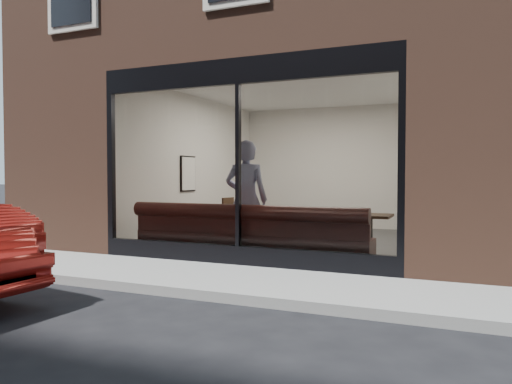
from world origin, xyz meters
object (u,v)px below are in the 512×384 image
at_px(person, 246,199).
at_px(cafe_chair_left, 220,232).
at_px(cafe_table_left, 201,209).
at_px(cafe_table_right, 370,216).
at_px(banquette, 249,247).

relative_size(person, cafe_chair_left, 5.38).
xyz_separation_m(cafe_table_left, cafe_table_right, (3.38, -0.37, 0.00)).
bearing_deg(cafe_table_left, cafe_chair_left, 63.16).
bearing_deg(banquette, cafe_table_right, 24.13).
height_order(cafe_table_right, cafe_chair_left, cafe_table_right).
xyz_separation_m(banquette, cafe_table_right, (1.81, 0.81, 0.52)).
xyz_separation_m(person, cafe_table_right, (1.97, 0.56, -0.25)).
bearing_deg(person, cafe_table_right, -172.46).
relative_size(banquette, cafe_chair_left, 10.84).
relative_size(cafe_table_left, cafe_chair_left, 1.52).
distance_m(person, cafe_table_left, 1.71).
xyz_separation_m(cafe_table_left, cafe_chair_left, (0.21, 0.42, -0.50)).
bearing_deg(cafe_table_right, banquette, -155.87).
bearing_deg(cafe_table_left, cafe_table_right, -6.27).
xyz_separation_m(cafe_table_right, cafe_chair_left, (-3.17, 0.79, -0.50)).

